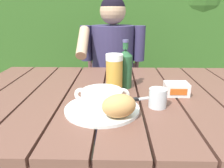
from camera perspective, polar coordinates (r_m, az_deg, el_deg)
name	(u,v)px	position (r m, az deg, el deg)	size (l,w,h in m)	color
dining_table	(120,110)	(1.02, 2.06, -6.73)	(1.43, 0.94, 0.73)	brown
hedge_backdrop	(138,20)	(2.79, 6.80, 16.27)	(3.15, 0.99, 1.83)	#315920
chair_near_diner	(113,85)	(1.93, 0.28, -0.26)	(0.47, 0.40, 0.92)	brown
person_eating	(112,63)	(1.67, 0.07, 5.42)	(0.48, 0.47, 1.19)	#363055
serving_plate	(102,109)	(0.82, -2.60, -6.49)	(0.28, 0.28, 0.01)	white
soup_bowl	(102,98)	(0.80, -2.64, -3.79)	(0.20, 0.15, 0.08)	white
bread_roll	(119,106)	(0.73, 1.88, -5.70)	(0.14, 0.12, 0.08)	tan
beer_glass	(114,73)	(0.99, 0.59, 2.96)	(0.08, 0.08, 0.17)	gold
beer_bottle	(125,68)	(1.03, 3.46, 4.24)	(0.07, 0.07, 0.23)	#265531
water_glass_small	(158,98)	(0.85, 11.89, -3.60)	(0.07, 0.07, 0.07)	silver
butter_tub	(176,89)	(0.99, 16.49, -1.24)	(0.10, 0.08, 0.05)	white
table_knife	(137,99)	(0.91, 6.61, -3.99)	(0.17, 0.08, 0.01)	silver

